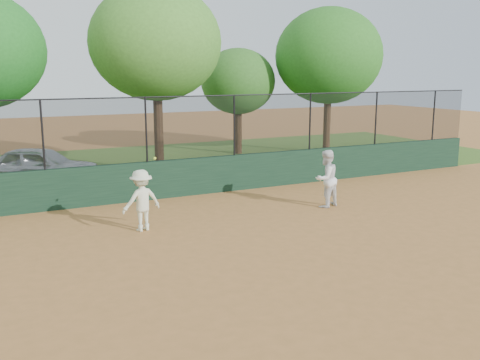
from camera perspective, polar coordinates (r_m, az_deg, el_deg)
name	(u,v)px	position (r m, az deg, el deg)	size (l,w,h in m)	color
ground	(253,255)	(11.84, 1.34, -7.97)	(80.00, 80.00, 0.00)	#AD7038
back_wall	(163,179)	(17.03, -8.18, 0.07)	(26.00, 0.20, 1.20)	#183522
grass_strip	(117,168)	(22.81, -12.98, 1.27)	(36.00, 12.00, 0.01)	#35571B
parked_car	(40,166)	(20.04, -20.52, 1.42)	(1.62, 4.01, 1.37)	#AFB3B9
player_second	(326,179)	(15.91, 9.15, 0.15)	(0.83, 0.64, 1.70)	white
player_main	(142,200)	(13.60, -10.46, -2.15)	(1.09, 0.74, 1.91)	beige
fence_assembly	(161,128)	(16.77, -8.44, 5.54)	(26.00, 0.06, 2.00)	black
tree_2	(156,43)	(21.23, -8.96, 14.25)	(5.11, 4.64, 7.22)	#422A17
tree_3	(238,82)	(25.87, -0.20, 10.45)	(3.61, 3.28, 5.04)	#3D2614
tree_4	(329,56)	(26.41, 9.48, 12.91)	(5.25, 4.77, 6.93)	#4D311B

